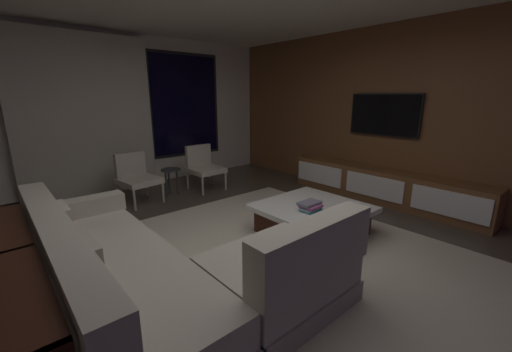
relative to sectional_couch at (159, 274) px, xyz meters
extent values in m
plane|color=#473D33|center=(0.99, 0.04, -0.29)|extent=(9.20, 9.20, 0.00)
cube|color=silver|center=(0.99, 3.70, 1.06)|extent=(6.60, 0.12, 2.70)
cube|color=black|center=(2.29, 3.63, 1.16)|extent=(1.52, 0.02, 2.02)
cube|color=black|center=(2.29, 3.62, 1.16)|extent=(1.40, 0.03, 1.90)
cube|color=beige|center=(0.44, 3.52, 1.01)|extent=(2.10, 0.12, 2.60)
cube|color=brown|center=(4.05, 0.04, 1.06)|extent=(0.12, 7.80, 2.70)
cube|color=beige|center=(1.34, -0.06, -0.28)|extent=(3.20, 3.80, 0.01)
cube|color=#A49C8C|center=(-0.24, 0.23, -0.20)|extent=(0.90, 2.50, 0.18)
cube|color=beige|center=(-0.24, 0.23, 0.01)|extent=(0.86, 2.42, 0.24)
cube|color=beige|center=(-0.59, 0.23, 0.33)|extent=(0.20, 2.50, 0.40)
cube|color=beige|center=(-0.24, 1.38, 0.22)|extent=(0.90, 0.20, 0.18)
cube|color=#A49C8C|center=(0.74, -0.57, -0.20)|extent=(1.10, 0.90, 0.18)
cube|color=beige|center=(0.74, -0.57, 0.01)|extent=(1.07, 0.86, 0.24)
cube|color=beige|center=(0.74, -0.92, 0.33)|extent=(1.10, 0.20, 0.40)
cube|color=beige|center=(-0.47, 0.78, 0.29)|extent=(0.10, 0.36, 0.36)
cube|color=#B2A893|center=(-0.47, -0.07, 0.29)|extent=(0.10, 0.36, 0.36)
cube|color=#3A1C12|center=(1.98, 0.07, -0.14)|extent=(1.00, 1.00, 0.30)
cube|color=white|center=(1.98, 0.07, 0.04)|extent=(1.16, 1.16, 0.06)
cube|color=teal|center=(1.84, -0.01, 0.08)|extent=(0.22, 0.17, 0.02)
cube|color=#8BACB5|center=(1.83, -0.01, 0.10)|extent=(0.24, 0.15, 0.02)
cube|color=#AA4E86|center=(1.84, -0.01, 0.13)|extent=(0.23, 0.19, 0.03)
cube|color=slate|center=(1.83, 0.01, 0.16)|extent=(0.26, 0.17, 0.03)
cylinder|color=#B2ADA0|center=(2.26, 2.25, -0.11)|extent=(0.04, 0.04, 0.36)
cylinder|color=#B2ADA0|center=(1.78, 2.25, -0.11)|extent=(0.04, 0.04, 0.36)
cylinder|color=#B2ADA0|center=(2.25, 2.75, -0.11)|extent=(0.04, 0.04, 0.36)
cylinder|color=#B2ADA0|center=(1.77, 2.75, -0.11)|extent=(0.04, 0.04, 0.36)
cube|color=beige|center=(2.01, 2.50, 0.07)|extent=(0.55, 0.57, 0.08)
cube|color=beige|center=(2.01, 2.74, 0.30)|extent=(0.49, 0.09, 0.38)
cylinder|color=#B2ADA0|center=(1.11, 2.35, -0.11)|extent=(0.04, 0.04, 0.36)
cylinder|color=#B2ADA0|center=(0.64, 2.28, -0.11)|extent=(0.04, 0.04, 0.36)
cylinder|color=#B2ADA0|center=(1.04, 2.84, -0.11)|extent=(0.04, 0.04, 0.36)
cylinder|color=#B2ADA0|center=(0.57, 2.77, -0.11)|extent=(0.04, 0.04, 0.36)
cube|color=beige|center=(0.84, 2.56, 0.07)|extent=(0.62, 0.63, 0.08)
cube|color=beige|center=(0.81, 2.80, 0.30)|extent=(0.49, 0.15, 0.38)
cylinder|color=#333338|center=(1.29, 2.59, -0.06)|extent=(0.03, 0.03, 0.46)
cylinder|color=#333338|center=(1.49, 2.59, -0.06)|extent=(0.03, 0.03, 0.46)
cylinder|color=#333338|center=(1.39, 2.69, -0.06)|extent=(0.03, 0.03, 0.46)
cylinder|color=#333338|center=(1.39, 2.59, 0.16)|extent=(0.32, 0.32, 0.02)
cube|color=brown|center=(3.77, 0.14, -0.03)|extent=(0.44, 3.10, 0.52)
cube|color=white|center=(3.53, -0.91, 0.00)|extent=(0.02, 0.93, 0.33)
cube|color=white|center=(3.53, 0.14, 0.00)|extent=(0.02, 0.93, 0.33)
cube|color=white|center=(3.53, 1.18, 0.00)|extent=(0.02, 0.93, 0.33)
cube|color=black|center=(3.72, -0.71, -0.17)|extent=(0.33, 0.68, 0.19)
cube|color=#7DD441|center=(3.72, -0.97, -0.17)|extent=(0.03, 0.04, 0.18)
cube|color=#D4D347|center=(3.72, -0.87, -0.17)|extent=(0.03, 0.04, 0.18)
cube|color=#87A24F|center=(3.72, -0.77, -0.18)|extent=(0.03, 0.04, 0.17)
cube|color=#C19AAF|center=(3.72, -0.66, -0.18)|extent=(0.03, 0.04, 0.17)
cube|color=tan|center=(3.72, -0.56, -0.19)|extent=(0.03, 0.04, 0.15)
cube|color=#B876A0|center=(3.72, -0.45, -0.18)|extent=(0.03, 0.04, 0.18)
cube|color=black|center=(3.94, 0.29, 1.06)|extent=(0.04, 1.13, 0.65)
cube|color=black|center=(3.94, 0.29, 1.06)|extent=(0.05, 1.09, 0.61)
cube|color=#3A1C12|center=(-0.91, 0.13, -0.15)|extent=(0.38, 2.04, 0.03)
cube|color=#3A1C12|center=(-0.91, 0.13, 0.08)|extent=(0.38, 0.03, 0.74)
cube|color=silver|center=(-0.91, -0.15, -0.01)|extent=(0.18, 0.04, 0.25)
cube|color=white|center=(-0.90, 0.04, -0.02)|extent=(0.18, 0.04, 0.22)
cube|color=silver|center=(-0.91, 0.22, 0.00)|extent=(0.18, 0.04, 0.26)
cube|color=silver|center=(-0.91, 0.41, -0.01)|extent=(0.18, 0.04, 0.25)
cube|color=white|center=(-0.92, 0.60, 0.00)|extent=(0.18, 0.04, 0.27)
cube|color=white|center=(-0.91, 0.79, -0.01)|extent=(0.18, 0.04, 0.25)
cube|color=silver|center=(-0.91, 0.98, -0.02)|extent=(0.18, 0.04, 0.23)
camera|label=1|loc=(-0.83, -2.12, 1.35)|focal=21.71mm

